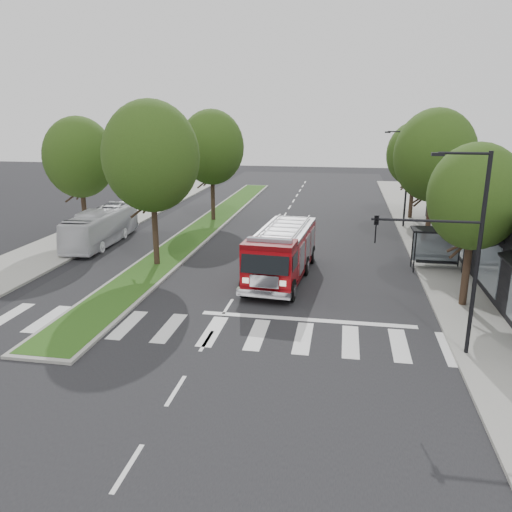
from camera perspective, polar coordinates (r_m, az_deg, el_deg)
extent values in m
plane|color=black|center=(25.05, -3.21, -5.78)|extent=(140.00, 140.00, 0.00)
cube|color=gray|center=(34.64, 21.42, -0.58)|extent=(5.00, 80.00, 0.15)
cube|color=gray|center=(39.32, -20.77, 1.36)|extent=(5.00, 80.00, 0.15)
cube|color=gray|center=(43.20, -5.56, 3.56)|extent=(3.00, 50.00, 0.14)
cube|color=#1C4B15|center=(43.18, -5.57, 3.66)|extent=(2.60, 49.50, 0.02)
cylinder|color=black|center=(31.40, 17.69, 0.38)|extent=(0.08, 0.08, 2.50)
cylinder|color=black|center=(31.91, 22.67, 0.14)|extent=(0.08, 0.08, 2.50)
cylinder|color=black|center=(32.55, 17.43, 0.94)|extent=(0.08, 0.08, 2.50)
cylinder|color=black|center=(33.04, 22.24, 0.69)|extent=(0.08, 0.08, 2.50)
cube|color=black|center=(31.89, 20.24, 2.79)|extent=(3.20, 1.60, 0.12)
cube|color=#8C99A5|center=(32.85, 19.83, 0.94)|extent=(2.80, 0.04, 1.80)
cube|color=black|center=(32.37, 19.91, -0.65)|extent=(2.40, 0.40, 0.08)
cylinder|color=black|center=(26.43, 22.89, -1.59)|extent=(0.36, 0.36, 3.74)
ellipsoid|color=#1B330E|center=(25.65, 23.76, 6.23)|extent=(4.40, 4.40, 5.06)
cylinder|color=black|center=(37.81, 19.14, 4.28)|extent=(0.36, 0.36, 4.40)
ellipsoid|color=#1B330E|center=(37.25, 19.74, 10.76)|extent=(5.60, 5.60, 6.44)
cylinder|color=black|center=(47.60, 17.34, 6.40)|extent=(0.36, 0.36, 3.96)
ellipsoid|color=#1B330E|center=(47.16, 17.73, 11.04)|extent=(5.00, 5.00, 5.75)
cylinder|color=black|center=(31.60, -11.45, 2.90)|extent=(0.36, 0.36, 4.62)
ellipsoid|color=#1B330E|center=(30.93, -11.91, 11.08)|extent=(5.80, 5.80, 6.67)
cylinder|color=black|center=(44.70, -4.95, 6.77)|extent=(0.36, 0.36, 4.40)
ellipsoid|color=#1B330E|center=(44.23, -5.09, 12.28)|extent=(5.60, 5.60, 6.44)
cylinder|color=black|center=(40.35, -19.02, 4.82)|extent=(0.36, 0.36, 4.18)
ellipsoid|color=#1B330E|center=(39.83, -19.55, 10.59)|extent=(5.20, 5.20, 5.98)
cylinder|color=black|center=(20.49, 24.01, -0.33)|extent=(0.16, 0.16, 8.00)
cylinder|color=black|center=(19.64, 22.71, 10.78)|extent=(1.80, 0.10, 0.10)
cube|color=black|center=(19.47, 20.07, 10.86)|extent=(0.45, 0.20, 0.12)
cylinder|color=black|center=(19.77, 18.83, 3.84)|extent=(4.00, 0.10, 0.10)
imported|color=black|center=(19.65, 13.54, 2.99)|extent=(0.18, 0.22, 1.10)
cylinder|color=black|center=(43.26, 16.86, 8.26)|extent=(0.16, 0.16, 8.00)
cylinder|color=black|center=(42.87, 16.06, 13.50)|extent=(1.80, 0.10, 0.10)
cube|color=black|center=(42.79, 14.82, 13.52)|extent=(0.45, 0.20, 0.12)
cube|color=#5D0508|center=(29.15, 2.97, -1.52)|extent=(3.33, 9.08, 0.27)
cube|color=maroon|center=(29.64, 3.33, 1.01)|extent=(3.17, 6.97, 2.12)
cube|color=maroon|center=(25.75, 1.53, -1.27)|extent=(2.79, 2.11, 2.23)
cube|color=#B2B2B7|center=(29.37, 3.36, 3.11)|extent=(3.17, 6.97, 0.13)
cylinder|color=#B2B2B7|center=(29.52, 1.55, 3.62)|extent=(0.60, 6.35, 0.11)
cylinder|color=#B2B2B7|center=(29.16, 5.21, 3.41)|extent=(0.60, 6.35, 0.11)
cube|color=silver|center=(24.94, 0.89, -4.29)|extent=(2.78, 0.58, 0.37)
cube|color=#8C99A5|center=(25.36, 1.56, 1.82)|extent=(2.35, 0.55, 0.19)
cylinder|color=black|center=(26.07, -1.26, -3.50)|extent=(0.46, 1.19, 1.17)
cylinder|color=black|center=(25.56, 4.03, -3.95)|extent=(0.46, 1.19, 1.17)
cylinder|color=black|center=(30.17, 1.02, -0.78)|extent=(0.46, 1.19, 1.17)
cylinder|color=black|center=(29.73, 5.60, -1.12)|extent=(0.46, 1.19, 1.17)
cylinder|color=black|center=(32.56, 2.07, 0.46)|extent=(0.46, 1.19, 1.17)
cylinder|color=black|center=(32.15, 6.31, 0.17)|extent=(0.46, 1.19, 1.17)
imported|color=silver|center=(38.42, -17.23, 3.24)|extent=(2.67, 9.41, 2.59)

